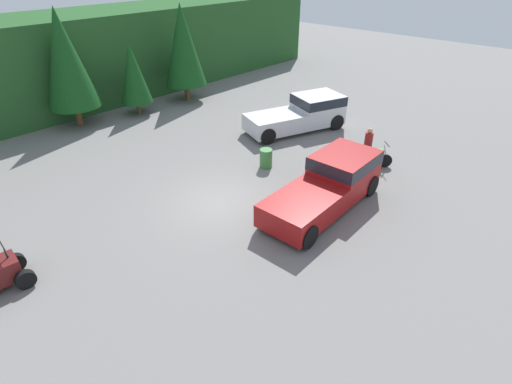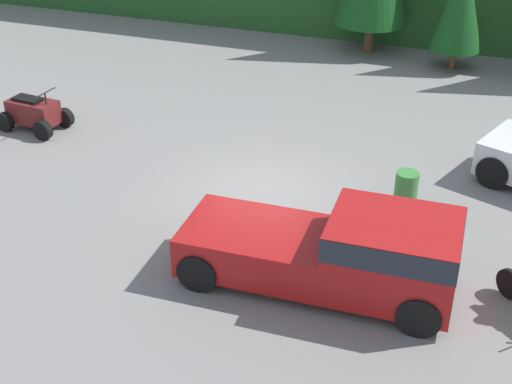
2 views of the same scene
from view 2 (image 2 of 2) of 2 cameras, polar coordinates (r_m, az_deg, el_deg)
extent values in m
plane|color=slate|center=(18.35, 0.54, -0.08)|extent=(80.00, 80.00, 0.00)
cylinder|color=brown|center=(28.84, 9.02, 12.17)|extent=(0.38, 0.38, 1.14)
cylinder|color=brown|center=(27.63, 15.48, 10.25)|extent=(0.25, 0.25, 0.76)
cone|color=#144719|center=(27.03, 16.09, 14.45)|extent=(1.85, 1.85, 3.46)
cube|color=maroon|center=(14.41, 10.85, -5.05)|extent=(2.59, 2.10, 1.59)
cube|color=#1E232D|center=(14.13, 11.05, -3.32)|extent=(2.61, 2.12, 0.51)
cube|color=maroon|center=(15.08, 0.12, -4.34)|extent=(3.15, 2.12, 0.88)
cylinder|color=black|center=(15.48, 13.73, -5.40)|extent=(0.88, 0.31, 0.87)
cylinder|color=black|center=(13.99, 12.91, -9.62)|extent=(0.88, 0.31, 0.87)
cylinder|color=black|center=(16.22, -2.17, -2.70)|extent=(0.88, 0.31, 0.87)
cylinder|color=black|center=(14.79, -4.64, -6.37)|extent=(0.88, 0.31, 0.87)
cylinder|color=black|center=(19.43, 18.47, 1.53)|extent=(0.91, 0.57, 0.87)
cylinder|color=black|center=(15.48, 19.60, -6.94)|extent=(0.53, 0.52, 0.64)
cylinder|color=black|center=(22.66, -15.06, 5.76)|extent=(0.60, 0.27, 0.58)
cylinder|color=black|center=(21.97, -16.69, 4.74)|extent=(0.60, 0.27, 0.58)
cylinder|color=black|center=(23.57, -17.83, 6.28)|extent=(0.60, 0.27, 0.58)
cylinder|color=black|center=(22.90, -19.47, 5.31)|extent=(0.60, 0.27, 0.58)
cube|color=#5B1919|center=(22.66, -17.38, 6.16)|extent=(1.57, 0.92, 0.69)
cylinder|color=black|center=(22.12, -16.49, 7.19)|extent=(0.05, 0.05, 0.35)
cylinder|color=black|center=(22.05, -16.55, 7.60)|extent=(0.12, 0.96, 0.04)
cube|color=black|center=(22.62, -17.83, 7.11)|extent=(0.91, 0.53, 0.08)
cylinder|color=#387A38|center=(18.05, 11.92, 0.28)|extent=(0.58, 0.58, 0.88)
camera|label=1|loc=(15.01, -54.50, 16.43)|focal=28.00mm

